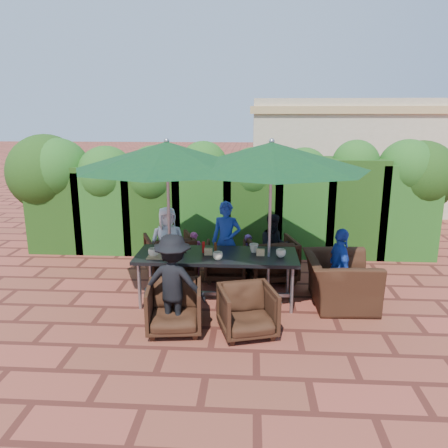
# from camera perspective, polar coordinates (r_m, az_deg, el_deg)

# --- Properties ---
(ground) EXTENTS (80.00, 80.00, 0.00)m
(ground) POSITION_cam_1_polar(r_m,az_deg,el_deg) (7.01, -0.49, -9.24)
(ground) COLOR brown
(ground) RESTS_ON ground
(dining_table) EXTENTS (2.41, 0.90, 0.75)m
(dining_table) POSITION_cam_1_polar(r_m,az_deg,el_deg) (6.56, -0.95, -4.58)
(dining_table) COLOR black
(dining_table) RESTS_ON ground
(umbrella_left) EXTENTS (2.67, 2.67, 2.46)m
(umbrella_left) POSITION_cam_1_polar(r_m,az_deg,el_deg) (6.29, -7.45, 8.84)
(umbrella_left) COLOR gray
(umbrella_left) RESTS_ON ground
(umbrella_right) EXTENTS (2.77, 2.77, 2.46)m
(umbrella_right) POSITION_cam_1_polar(r_m,az_deg,el_deg) (6.18, 6.21, 8.79)
(umbrella_right) COLOR gray
(umbrella_right) RESTS_ON ground
(chair_far_left) EXTENTS (1.02, 0.99, 0.82)m
(chair_far_left) POSITION_cam_1_polar(r_m,az_deg,el_deg) (7.75, -7.09, -3.80)
(chair_far_left) COLOR black
(chair_far_left) RESTS_ON ground
(chair_far_mid) EXTENTS (0.70, 0.66, 0.71)m
(chair_far_mid) POSITION_cam_1_polar(r_m,az_deg,el_deg) (7.56, 0.22, -4.60)
(chair_far_mid) COLOR black
(chair_far_mid) RESTS_ON ground
(chair_far_right) EXTENTS (0.94, 0.91, 0.81)m
(chair_far_right) POSITION_cam_1_polar(r_m,az_deg,el_deg) (7.55, 6.18, -4.30)
(chair_far_right) COLOR black
(chair_far_right) RESTS_ON ground
(chair_near_left) EXTENTS (0.77, 0.73, 0.72)m
(chair_near_left) POSITION_cam_1_polar(r_m,az_deg,el_deg) (5.83, -6.49, -10.50)
(chair_near_left) COLOR black
(chair_near_left) RESTS_ON ground
(chair_near_right) EXTENTS (0.83, 0.80, 0.70)m
(chair_near_right) POSITION_cam_1_polar(r_m,az_deg,el_deg) (5.73, 3.08, -10.98)
(chair_near_right) COLOR black
(chair_near_right) RESTS_ON ground
(chair_end_right) EXTENTS (0.77, 1.15, 0.98)m
(chair_end_right) POSITION_cam_1_polar(r_m,az_deg,el_deg) (6.75, 14.93, -6.18)
(chair_end_right) COLOR black
(chair_end_right) RESTS_ON ground
(adult_far_left) EXTENTS (0.70, 0.54, 1.26)m
(adult_far_left) POSITION_cam_1_polar(r_m,az_deg,el_deg) (7.59, -7.37, -2.46)
(adult_far_left) COLOR white
(adult_far_left) RESTS_ON ground
(adult_far_mid) EXTENTS (0.53, 0.44, 1.37)m
(adult_far_mid) POSITION_cam_1_polar(r_m,az_deg,el_deg) (7.43, 0.30, -2.28)
(adult_far_mid) COLOR #2043B1
(adult_far_mid) RESTS_ON ground
(adult_far_right) EXTENTS (0.61, 0.43, 1.16)m
(adult_far_right) POSITION_cam_1_polar(r_m,az_deg,el_deg) (7.49, 6.56, -3.07)
(adult_far_right) COLOR black
(adult_far_right) RESTS_ON ground
(adult_near_left) EXTENTS (0.88, 0.49, 1.31)m
(adult_near_left) POSITION_cam_1_polar(r_m,az_deg,el_deg) (5.75, -6.63, -7.68)
(adult_near_left) COLOR black
(adult_near_left) RESTS_ON ground
(adult_end_right) EXTENTS (0.44, 0.74, 1.19)m
(adult_end_right) POSITION_cam_1_polar(r_m,az_deg,el_deg) (6.65, 14.89, -5.56)
(adult_end_right) COLOR #2043B1
(adult_end_right) RESTS_ON ground
(child_left) EXTENTS (0.33, 0.28, 0.80)m
(child_left) POSITION_cam_1_polar(r_m,az_deg,el_deg) (7.68, -3.85, -3.99)
(child_left) COLOR #C24485
(child_left) RESTS_ON ground
(child_right) EXTENTS (0.28, 0.24, 0.76)m
(child_right) POSITION_cam_1_polar(r_m,az_deg,el_deg) (7.66, 3.22, -4.18)
(child_right) COLOR #79479A
(child_right) RESTS_ON ground
(pedestrian_a) EXTENTS (1.83, 1.46, 1.88)m
(pedestrian_a) POSITION_cam_1_polar(r_m,az_deg,el_deg) (10.91, 8.69, 4.24)
(pedestrian_a) COLOR #227E34
(pedestrian_a) RESTS_ON ground
(pedestrian_b) EXTENTS (0.94, 0.69, 1.76)m
(pedestrian_b) POSITION_cam_1_polar(r_m,az_deg,el_deg) (11.20, 14.49, 3.89)
(pedestrian_b) COLOR #C24485
(pedestrian_b) RESTS_ON ground
(pedestrian_c) EXTENTS (1.23, 0.76, 1.78)m
(pedestrian_c) POSITION_cam_1_polar(r_m,az_deg,el_deg) (11.20, 17.12, 3.75)
(pedestrian_c) COLOR gray
(pedestrian_c) RESTS_ON ground
(cup_a) EXTENTS (0.16, 0.16, 0.12)m
(cup_a) POSITION_cam_1_polar(r_m,az_deg,el_deg) (6.50, -9.20, -3.69)
(cup_a) COLOR beige
(cup_a) RESTS_ON dining_table
(cup_b) EXTENTS (0.14, 0.14, 0.14)m
(cup_b) POSITION_cam_1_polar(r_m,az_deg,el_deg) (6.64, -5.69, -3.14)
(cup_b) COLOR beige
(cup_b) RESTS_ON dining_table
(cup_c) EXTENTS (0.15, 0.15, 0.12)m
(cup_c) POSITION_cam_1_polar(r_m,az_deg,el_deg) (6.28, -0.82, -4.18)
(cup_c) COLOR beige
(cup_c) RESTS_ON dining_table
(cup_d) EXTENTS (0.14, 0.14, 0.13)m
(cup_d) POSITION_cam_1_polar(r_m,az_deg,el_deg) (6.63, 3.92, -3.15)
(cup_d) COLOR beige
(cup_d) RESTS_ON dining_table
(cup_e) EXTENTS (0.15, 0.15, 0.12)m
(cup_e) POSITION_cam_1_polar(r_m,az_deg,el_deg) (6.45, 7.44, -3.80)
(cup_e) COLOR beige
(cup_e) RESTS_ON dining_table
(ketchup_bottle) EXTENTS (0.04, 0.04, 0.17)m
(ketchup_bottle) POSITION_cam_1_polar(r_m,az_deg,el_deg) (6.60, -2.69, -3.04)
(ketchup_bottle) COLOR #B20C0A
(ketchup_bottle) RESTS_ON dining_table
(sauce_bottle) EXTENTS (0.04, 0.04, 0.17)m
(sauce_bottle) POSITION_cam_1_polar(r_m,az_deg,el_deg) (6.56, -1.12, -3.14)
(sauce_bottle) COLOR #4C230C
(sauce_bottle) RESTS_ON dining_table
(serving_tray) EXTENTS (0.35, 0.25, 0.02)m
(serving_tray) POSITION_cam_1_polar(r_m,az_deg,el_deg) (6.47, -8.38, -4.23)
(serving_tray) COLOR #A58050
(serving_tray) RESTS_ON dining_table
(number_block_left) EXTENTS (0.12, 0.06, 0.10)m
(number_block_left) POSITION_cam_1_polar(r_m,az_deg,el_deg) (6.50, -2.05, -3.63)
(number_block_left) COLOR #DDB971
(number_block_left) RESTS_ON dining_table
(number_block_right) EXTENTS (0.12, 0.06, 0.10)m
(number_block_right) POSITION_cam_1_polar(r_m,az_deg,el_deg) (6.48, 4.78, -3.71)
(number_block_right) COLOR #DDB971
(number_block_right) RESTS_ON dining_table
(hedge_wall) EXTENTS (9.10, 1.60, 2.40)m
(hedge_wall) POSITION_cam_1_polar(r_m,az_deg,el_deg) (8.90, -1.35, 4.50)
(hedge_wall) COLOR #173A10
(hedge_wall) RESTS_ON ground
(building) EXTENTS (6.20, 3.08, 3.20)m
(building) POSITION_cam_1_polar(r_m,az_deg,el_deg) (13.80, 16.52, 8.64)
(building) COLOR beige
(building) RESTS_ON ground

